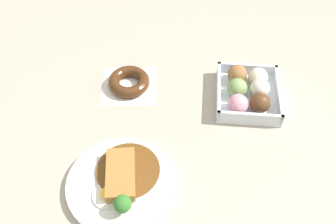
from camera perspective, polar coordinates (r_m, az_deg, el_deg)
The scene contains 4 objects.
ground_plane at distance 0.95m, azimuth 2.42°, elevation -3.36°, with size 1.60×1.60×0.00m, color #B2A893.
curry_plate at distance 0.86m, azimuth -6.90°, elevation -10.29°, with size 0.24×0.24×0.07m.
donut_box at distance 1.02m, azimuth 11.72°, elevation 2.99°, with size 0.18×0.16×0.06m.
chocolate_ring_donut at distance 1.05m, azimuth -5.78°, elevation 4.43°, with size 0.16×0.16×0.03m.
Camera 1 is at (-0.57, -0.01, 0.76)m, focal length 41.32 mm.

